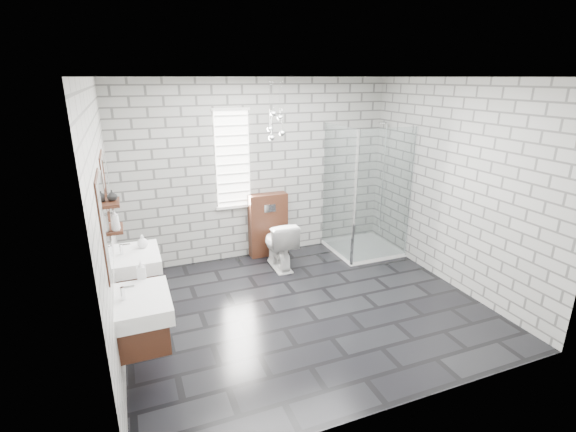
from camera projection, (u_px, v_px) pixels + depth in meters
floor at (305, 307)px, 5.16m from camera, size 4.20×3.60×0.02m
ceiling at (309, 76)px, 4.30m from camera, size 4.20×3.60×0.02m
wall_back at (258, 171)px, 6.33m from camera, size 4.20×0.02×2.70m
wall_front at (405, 266)px, 3.13m from camera, size 4.20×0.02×2.70m
wall_left at (106, 225)px, 4.00m from camera, size 0.02×3.60×2.70m
wall_right at (454, 185)px, 5.47m from camera, size 0.02×3.60×2.70m
vanity_left at (139, 306)px, 3.72m from camera, size 0.47×0.70×1.57m
vanity_right at (134, 261)px, 4.64m from camera, size 0.47×0.70×1.57m
shelf_lower at (115, 229)px, 3.99m from camera, size 0.14×0.30×0.03m
shelf_upper at (112, 203)px, 3.91m from camera, size 0.14×0.30×0.03m
window at (233, 160)px, 6.10m from camera, size 0.56×0.05×1.48m
cistern_panel at (268, 225)px, 6.54m from camera, size 0.60×0.20×1.00m
flush_plate at (270, 208)px, 6.35m from camera, size 0.18×0.01×0.12m
shower_enclosure at (363, 224)px, 6.57m from camera, size 1.00×1.00×2.03m
pendant_cluster at (275, 125)px, 5.76m from camera, size 0.26×0.22×0.84m
toilet at (279, 244)px, 6.14m from camera, size 0.42×0.72×0.73m
soap_bottle_a at (141, 269)px, 4.01m from camera, size 0.09×0.09×0.18m
soap_bottle_b at (142, 241)px, 4.74m from camera, size 0.14×0.14×0.15m
soap_bottle_c at (115, 220)px, 3.87m from camera, size 0.09×0.09×0.21m
vase at (112, 195)px, 3.91m from camera, size 0.12×0.12×0.10m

